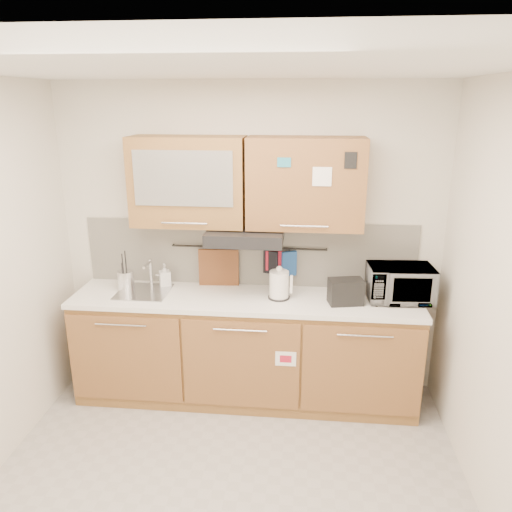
# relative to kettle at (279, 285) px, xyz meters

# --- Properties ---
(floor) EXTENTS (3.20, 3.20, 0.00)m
(floor) POSITION_rel_kettle_xyz_m (-0.28, -1.19, -1.03)
(floor) COLOR #9E9993
(floor) RESTS_ON ground
(ceiling) EXTENTS (3.20, 3.20, 0.00)m
(ceiling) POSITION_rel_kettle_xyz_m (-0.28, -1.19, 1.57)
(ceiling) COLOR white
(ceiling) RESTS_ON wall_back
(wall_back) EXTENTS (3.20, 0.00, 3.20)m
(wall_back) POSITION_rel_kettle_xyz_m (-0.28, 0.31, 0.27)
(wall_back) COLOR silver
(wall_back) RESTS_ON ground
(base_cabinet) EXTENTS (2.80, 0.64, 0.88)m
(base_cabinet) POSITION_rel_kettle_xyz_m (-0.28, -0.00, -0.62)
(base_cabinet) COLOR olive
(base_cabinet) RESTS_ON floor
(countertop) EXTENTS (2.82, 0.62, 0.04)m
(countertop) POSITION_rel_kettle_xyz_m (-0.28, -0.00, -0.13)
(countertop) COLOR white
(countertop) RESTS_ON base_cabinet
(backsplash) EXTENTS (2.80, 0.02, 0.56)m
(backsplash) POSITION_rel_kettle_xyz_m (-0.28, 0.29, 0.17)
(backsplash) COLOR silver
(backsplash) RESTS_ON countertop
(upper_cabinets) EXTENTS (1.82, 0.37, 0.70)m
(upper_cabinets) POSITION_rel_kettle_xyz_m (-0.28, 0.13, 0.80)
(upper_cabinets) COLOR olive
(upper_cabinets) RESTS_ON wall_back
(range_hood) EXTENTS (0.60, 0.46, 0.10)m
(range_hood) POSITION_rel_kettle_xyz_m (-0.28, 0.06, 0.39)
(range_hood) COLOR black
(range_hood) RESTS_ON upper_cabinets
(sink) EXTENTS (0.42, 0.40, 0.26)m
(sink) POSITION_rel_kettle_xyz_m (-1.12, 0.01, -0.10)
(sink) COLOR silver
(sink) RESTS_ON countertop
(utensil_rail) EXTENTS (1.30, 0.02, 0.02)m
(utensil_rail) POSITION_rel_kettle_xyz_m (-0.28, 0.26, 0.23)
(utensil_rail) COLOR black
(utensil_rail) RESTS_ON backsplash
(utensil_crock) EXTENTS (0.17, 0.17, 0.34)m
(utensil_crock) POSITION_rel_kettle_xyz_m (-1.28, 0.05, -0.02)
(utensil_crock) COLOR silver
(utensil_crock) RESTS_ON countertop
(kettle) EXTENTS (0.20, 0.18, 0.27)m
(kettle) POSITION_rel_kettle_xyz_m (0.00, 0.00, 0.00)
(kettle) COLOR white
(kettle) RESTS_ON countertop
(toaster) EXTENTS (0.29, 0.21, 0.20)m
(toaster) POSITION_rel_kettle_xyz_m (0.52, -0.06, -0.01)
(toaster) COLOR black
(toaster) RESTS_ON countertop
(microwave) EXTENTS (0.52, 0.37, 0.28)m
(microwave) POSITION_rel_kettle_xyz_m (0.95, 0.06, 0.03)
(microwave) COLOR #999999
(microwave) RESTS_ON countertop
(soap_bottle) EXTENTS (0.12, 0.12, 0.20)m
(soap_bottle) POSITION_rel_kettle_xyz_m (-0.99, 0.17, -0.01)
(soap_bottle) COLOR #999999
(soap_bottle) RESTS_ON countertop
(cutting_board) EXTENTS (0.34, 0.05, 0.42)m
(cutting_board) POSITION_rel_kettle_xyz_m (-0.53, 0.24, 0.00)
(cutting_board) COLOR brown
(cutting_board) RESTS_ON utensil_rail
(oven_mitt) EXTENTS (0.13, 0.08, 0.21)m
(oven_mitt) POSITION_rel_kettle_xyz_m (0.07, 0.24, 0.11)
(oven_mitt) COLOR #1F498F
(oven_mitt) RESTS_ON utensil_rail
(dark_pouch) EXTENTS (0.13, 0.07, 0.20)m
(dark_pouch) POSITION_rel_kettle_xyz_m (-0.09, 0.24, 0.11)
(dark_pouch) COLOR black
(dark_pouch) RESTS_ON utensil_rail
(pot_holder) EXTENTS (0.14, 0.02, 0.17)m
(pot_holder) POSITION_rel_kettle_xyz_m (-0.06, 0.24, 0.13)
(pot_holder) COLOR red
(pot_holder) RESTS_ON utensil_rail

